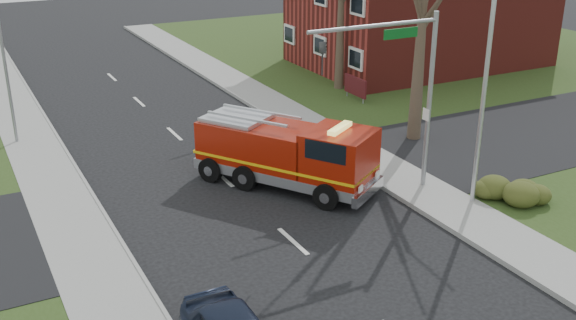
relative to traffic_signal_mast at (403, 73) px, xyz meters
name	(u,v)px	position (x,y,z in m)	size (l,w,h in m)	color
ground	(293,242)	(-5.21, -1.50, -4.71)	(120.00, 120.00, 0.00)	black
sidewalk_right	(442,202)	(0.99, -1.50, -4.63)	(2.40, 80.00, 0.15)	gray
sidewalk_left	(103,287)	(-11.41, -1.50, -4.63)	(2.40, 80.00, 0.15)	gray
brick_building	(421,9)	(13.79, 16.50, -1.05)	(15.40, 10.40, 7.25)	maroon
health_center_sign	(355,86)	(5.29, 11.00, -3.83)	(0.12, 2.00, 1.40)	#481015
hedge_corner	(520,185)	(3.79, -2.50, -4.13)	(2.80, 2.00, 0.90)	#353F16
traffic_signal_mast	(403,73)	(0.00, 0.00, 0.00)	(5.29, 0.18, 6.80)	gray
streetlight_pole	(484,84)	(1.93, -2.00, -0.16)	(1.48, 0.16, 8.40)	#B7BABF
utility_pole_far	(6,69)	(-12.01, 12.50, -1.21)	(0.14, 0.14, 7.00)	gray
fire_engine	(287,155)	(-3.25, 2.66, -3.43)	(5.76, 7.16, 2.82)	maroon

